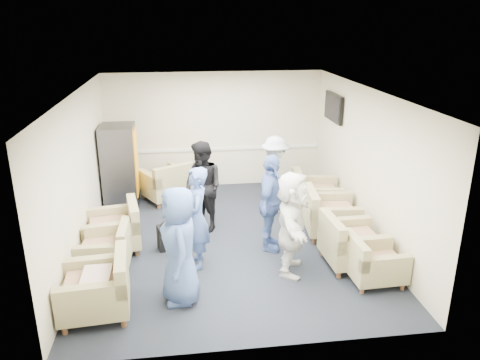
{
  "coord_description": "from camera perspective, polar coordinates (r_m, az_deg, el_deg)",
  "views": [
    {
      "loc": [
        -0.81,
        -7.69,
        3.86
      ],
      "look_at": [
        0.23,
        0.2,
        1.08
      ],
      "focal_mm": 35.0,
      "sensor_mm": 36.0,
      "label": 1
    }
  ],
  "objects": [
    {
      "name": "backpack",
      "position": [
        8.29,
        -8.9,
        -6.6
      ],
      "size": [
        0.36,
        0.3,
        0.54
      ],
      "rotation": [
        0.0,
        0.0,
        0.27
      ],
      "color": "black",
      "rests_on": "floor"
    },
    {
      "name": "armchair_right_midfar",
      "position": [
        8.85,
        10.65,
        -4.3
      ],
      "size": [
        1.02,
        1.02,
        0.75
      ],
      "rotation": [
        0.0,
        0.0,
        1.47
      ],
      "color": "#93895F",
      "rests_on": "floor"
    },
    {
      "name": "pillow",
      "position": [
        6.68,
        -17.07,
        -11.34
      ],
      "size": [
        0.38,
        0.5,
        0.14
      ],
      "primitive_type": "cube",
      "rotation": [
        0.0,
        0.0,
        -1.55
      ],
      "color": "beige",
      "rests_on": "armchair_left_near"
    },
    {
      "name": "person_back_right",
      "position": [
        9.6,
        4.27,
        0.66
      ],
      "size": [
        0.7,
        1.09,
        1.61
      ],
      "primitive_type": "imported",
      "rotation": [
        0.0,
        0.0,
        1.68
      ],
      "color": "white",
      "rests_on": "floor"
    },
    {
      "name": "person_back_left",
      "position": [
        8.76,
        -4.55,
        -0.85
      ],
      "size": [
        1.01,
        1.05,
        1.71
      ],
      "primitive_type": "imported",
      "rotation": [
        0.0,
        0.0,
        -0.96
      ],
      "color": "black",
      "rests_on": "floor"
    },
    {
      "name": "floor",
      "position": [
        8.64,
        -1.35,
        -7.26
      ],
      "size": [
        6.0,
        6.0,
        0.0
      ],
      "primitive_type": "plane",
      "color": "black",
      "rests_on": "ground"
    },
    {
      "name": "chair_rail",
      "position": [
        11.1,
        -3.06,
        3.78
      ],
      "size": [
        4.98,
        0.04,
        0.06
      ],
      "primitive_type": "cube",
      "color": "silver",
      "rests_on": "back_wall"
    },
    {
      "name": "armchair_corner",
      "position": [
        10.42,
        -8.88,
        -0.51
      ],
      "size": [
        1.28,
        1.28,
        0.75
      ],
      "rotation": [
        0.0,
        0.0,
        3.66
      ],
      "color": "#93895F",
      "rests_on": "floor"
    },
    {
      "name": "ceiling",
      "position": [
        7.82,
        -1.51,
        10.73
      ],
      "size": [
        6.0,
        6.0,
        0.0
      ],
      "primitive_type": "plane",
      "rotation": [
        3.14,
        0.0,
        0.0
      ],
      "color": "white",
      "rests_on": "back_wall"
    },
    {
      "name": "vending_machine",
      "position": [
        10.22,
        -14.39,
        1.68
      ],
      "size": [
        0.71,
        0.83,
        1.75
      ],
      "color": "#4A4951",
      "rests_on": "floor"
    },
    {
      "name": "front_wall",
      "position": [
        5.38,
        2.04,
        -8.56
      ],
      "size": [
        5.0,
        0.02,
        2.7
      ],
      "primitive_type": "cube",
      "color": "beige",
      "rests_on": "floor"
    },
    {
      "name": "right_wall",
      "position": [
        8.74,
        15.11,
        1.9
      ],
      "size": [
        0.02,
        6.0,
        2.7
      ],
      "primitive_type": "cube",
      "color": "beige",
      "rests_on": "floor"
    },
    {
      "name": "left_wall",
      "position": [
        8.26,
        -18.93,
        0.51
      ],
      "size": [
        0.02,
        6.0,
        2.7
      ],
      "primitive_type": "cube",
      "color": "beige",
      "rests_on": "floor"
    },
    {
      "name": "person_mid_left",
      "position": [
        7.47,
        -5.32,
        -4.65
      ],
      "size": [
        0.42,
        0.62,
        1.68
      ],
      "primitive_type": "imported",
      "rotation": [
        0.0,
        0.0,
        -1.59
      ],
      "color": "#435DA0",
      "rests_on": "floor"
    },
    {
      "name": "armchair_left_mid",
      "position": [
        7.85,
        -15.83,
        -8.32
      ],
      "size": [
        0.81,
        0.81,
        0.64
      ],
      "rotation": [
        0.0,
        0.0,
        -1.59
      ],
      "color": "#93895F",
      "rests_on": "floor"
    },
    {
      "name": "person_mid_right",
      "position": [
        8.0,
        3.72,
        -2.84
      ],
      "size": [
        0.77,
        1.09,
        1.71
      ],
      "primitive_type": "imported",
      "rotation": [
        0.0,
        0.0,
        1.18
      ],
      "color": "#435DA0",
      "rests_on": "floor"
    },
    {
      "name": "armchair_right_far",
      "position": [
        9.72,
        8.92,
        -1.99
      ],
      "size": [
        1.05,
        1.05,
        0.75
      ],
      "rotation": [
        0.0,
        0.0,
        1.44
      ],
      "color": "#93895F",
      "rests_on": "floor"
    },
    {
      "name": "armchair_right_near",
      "position": [
        7.52,
        15.7,
        -9.66
      ],
      "size": [
        0.82,
        0.82,
        0.63
      ],
      "rotation": [
        0.0,
        0.0,
        1.61
      ],
      "color": "#93895F",
      "rests_on": "floor"
    },
    {
      "name": "person_front_right",
      "position": [
        7.32,
        6.35,
        -5.24
      ],
      "size": [
        0.9,
        1.63,
        1.68
      ],
      "primitive_type": "imported",
      "rotation": [
        0.0,
        0.0,
        1.29
      ],
      "color": "white",
      "rests_on": "floor"
    },
    {
      "name": "person_front_left",
      "position": [
        6.6,
        -7.41,
        -7.97
      ],
      "size": [
        0.64,
        0.9,
        1.72
      ],
      "primitive_type": "imported",
      "rotation": [
        0.0,
        0.0,
        -1.46
      ],
      "color": "#435DA0",
      "rests_on": "floor"
    },
    {
      "name": "tv",
      "position": [
        10.19,
        11.33,
        8.66
      ],
      "size": [
        0.1,
        1.0,
        0.58
      ],
      "color": "black",
      "rests_on": "right_wall"
    },
    {
      "name": "armchair_left_near",
      "position": [
        6.78,
        -16.79,
        -12.7
      ],
      "size": [
        0.98,
        0.98,
        0.73
      ],
      "rotation": [
        0.0,
        0.0,
        -1.49
      ],
      "color": "#93895F",
      "rests_on": "floor"
    },
    {
      "name": "back_wall",
      "position": [
        11.01,
        -3.11,
        6.07
      ],
      "size": [
        5.0,
        0.02,
        2.7
      ],
      "primitive_type": "cube",
      "color": "beige",
      "rests_on": "floor"
    },
    {
      "name": "armchair_left_far",
      "position": [
        8.45,
        -14.85,
        -5.92
      ],
      "size": [
        1.03,
        1.03,
        0.72
      ],
      "rotation": [
        0.0,
        0.0,
        -1.41
      ],
      "color": "#93895F",
      "rests_on": "floor"
    },
    {
      "name": "armchair_right_midnear",
      "position": [
        7.87,
        13.19,
        -7.68
      ],
      "size": [
        0.95,
        0.95,
        0.73
      ],
      "rotation": [
        0.0,
        0.0,
        1.62
      ],
      "color": "#93895F",
      "rests_on": "floor"
    }
  ]
}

